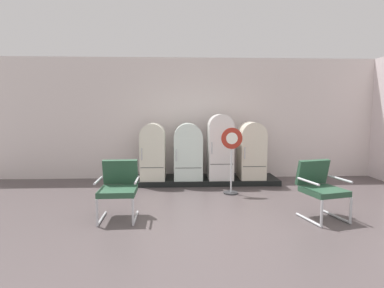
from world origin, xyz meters
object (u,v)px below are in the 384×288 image
sign_stand (231,162)px  refrigerator_1 (188,150)px  refrigerator_3 (251,148)px  armchair_right (320,186)px  refrigerator_2 (220,145)px  refrigerator_0 (153,150)px  armchair_left (119,186)px

sign_stand → refrigerator_1: bearing=132.8°
refrigerator_3 → armchair_right: 2.62m
refrigerator_2 → sign_stand: 1.00m
refrigerator_0 → armchair_right: (2.96, -2.52, -0.30)m
armchair_left → armchair_right: size_ratio=1.00×
refrigerator_3 → armchair_right: size_ratio=1.45×
refrigerator_0 → armchair_left: refrigerator_0 is taller
refrigerator_0 → sign_stand: (1.74, -0.96, -0.15)m
refrigerator_2 → armchair_left: 3.12m
refrigerator_1 → refrigerator_3: (1.56, 0.01, 0.02)m
refrigerator_2 → armchair_left: refrigerator_2 is taller
refrigerator_3 → armchair_left: 3.68m
refrigerator_2 → sign_stand: refrigerator_2 is taller
refrigerator_2 → armchair_right: (1.33, -2.51, -0.42)m
refrigerator_3 → armchair_left: refrigerator_3 is taller
refrigerator_2 → armchair_left: (-2.01, -2.35, -0.42)m
refrigerator_0 → refrigerator_2: refrigerator_2 is taller
refrigerator_2 → armchair_left: size_ratio=1.65×
refrigerator_2 → armchair_right: refrigerator_2 is taller
refrigerator_0 → refrigerator_1: 0.85m
refrigerator_0 → refrigerator_3: bearing=0.6°
armchair_right → sign_stand: (-1.22, 1.56, 0.15)m
armchair_right → sign_stand: size_ratio=0.67×
armchair_left → armchair_right: same height
armchair_left → sign_stand: (2.12, 1.40, 0.15)m
armchair_left → refrigerator_3: bearing=40.6°
armchair_right → refrigerator_0: bearing=139.6°
refrigerator_2 → armchair_right: size_ratio=1.65×
refrigerator_1 → armchair_right: bearing=-50.1°
refrigerator_2 → armchair_right: 2.87m
refrigerator_1 → refrigerator_3: 1.56m
refrigerator_3 → refrigerator_1: bearing=-179.5°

